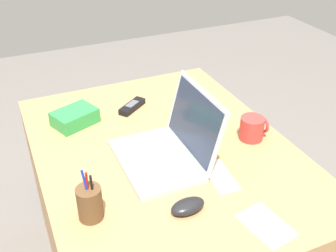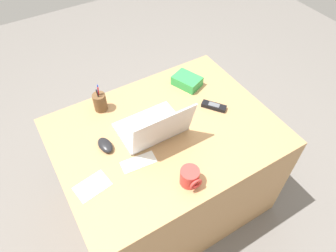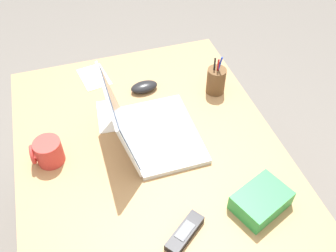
{
  "view_description": "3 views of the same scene",
  "coord_description": "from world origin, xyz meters",
  "px_view_note": "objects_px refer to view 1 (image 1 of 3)",
  "views": [
    {
      "loc": [
        1.12,
        -0.48,
        1.57
      ],
      "look_at": [
        -0.01,
        0.02,
        0.81
      ],
      "focal_mm": 43.85,
      "sensor_mm": 36.0,
      "label": 1
    },
    {
      "loc": [
        0.54,
        0.92,
        1.95
      ],
      "look_at": [
        -0.0,
        0.02,
        0.77
      ],
      "focal_mm": 32.74,
      "sensor_mm": 36.0,
      "label": 2
    },
    {
      "loc": [
        -0.8,
        0.19,
        1.7
      ],
      "look_at": [
        0.02,
        -0.07,
        0.8
      ],
      "focal_mm": 40.01,
      "sensor_mm": 36.0,
      "label": 3
    }
  ],
  "objects_px": {
    "coffee_mug_white": "(253,128)",
    "cordless_phone": "(132,106)",
    "snack_bag": "(75,117)",
    "pen_holder": "(90,203)",
    "laptop": "(168,147)",
    "computer_mouse": "(188,206)"
  },
  "relations": [
    {
      "from": "laptop",
      "to": "snack_bag",
      "type": "bearing_deg",
      "value": -146.16
    },
    {
      "from": "computer_mouse",
      "to": "cordless_phone",
      "type": "height_order",
      "value": "computer_mouse"
    },
    {
      "from": "computer_mouse",
      "to": "snack_bag",
      "type": "xyz_separation_m",
      "value": [
        -0.62,
        -0.19,
        0.01
      ]
    },
    {
      "from": "cordless_phone",
      "to": "snack_bag",
      "type": "height_order",
      "value": "snack_bag"
    },
    {
      "from": "coffee_mug_white",
      "to": "pen_holder",
      "type": "bearing_deg",
      "value": -75.99
    },
    {
      "from": "laptop",
      "to": "snack_bag",
      "type": "relative_size",
      "value": 2.11
    },
    {
      "from": "cordless_phone",
      "to": "pen_holder",
      "type": "height_order",
      "value": "pen_holder"
    },
    {
      "from": "computer_mouse",
      "to": "pen_holder",
      "type": "xyz_separation_m",
      "value": [
        -0.09,
        -0.27,
        0.04
      ]
    },
    {
      "from": "laptop",
      "to": "computer_mouse",
      "type": "height_order",
      "value": "laptop"
    },
    {
      "from": "coffee_mug_white",
      "to": "pen_holder",
      "type": "xyz_separation_m",
      "value": [
        0.16,
        -0.66,
        0.01
      ]
    },
    {
      "from": "snack_bag",
      "to": "cordless_phone",
      "type": "bearing_deg",
      "value": 95.09
    },
    {
      "from": "laptop",
      "to": "computer_mouse",
      "type": "bearing_deg",
      "value": -10.99
    },
    {
      "from": "laptop",
      "to": "cordless_phone",
      "type": "bearing_deg",
      "value": 179.59
    },
    {
      "from": "pen_holder",
      "to": "coffee_mug_white",
      "type": "bearing_deg",
      "value": 104.01
    },
    {
      "from": "pen_holder",
      "to": "snack_bag",
      "type": "relative_size",
      "value": 1.04
    },
    {
      "from": "laptop",
      "to": "computer_mouse",
      "type": "distance_m",
      "value": 0.26
    },
    {
      "from": "laptop",
      "to": "pen_holder",
      "type": "height_order",
      "value": "laptop"
    },
    {
      "from": "laptop",
      "to": "coffee_mug_white",
      "type": "distance_m",
      "value": 0.34
    },
    {
      "from": "coffee_mug_white",
      "to": "cordless_phone",
      "type": "bearing_deg",
      "value": -139.08
    },
    {
      "from": "coffee_mug_white",
      "to": "snack_bag",
      "type": "xyz_separation_m",
      "value": [
        -0.37,
        -0.58,
        -0.01
      ]
    },
    {
      "from": "pen_holder",
      "to": "snack_bag",
      "type": "bearing_deg",
      "value": 172.08
    },
    {
      "from": "cordless_phone",
      "to": "pen_holder",
      "type": "xyz_separation_m",
      "value": [
        0.55,
        -0.32,
        0.04
      ]
    }
  ]
}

